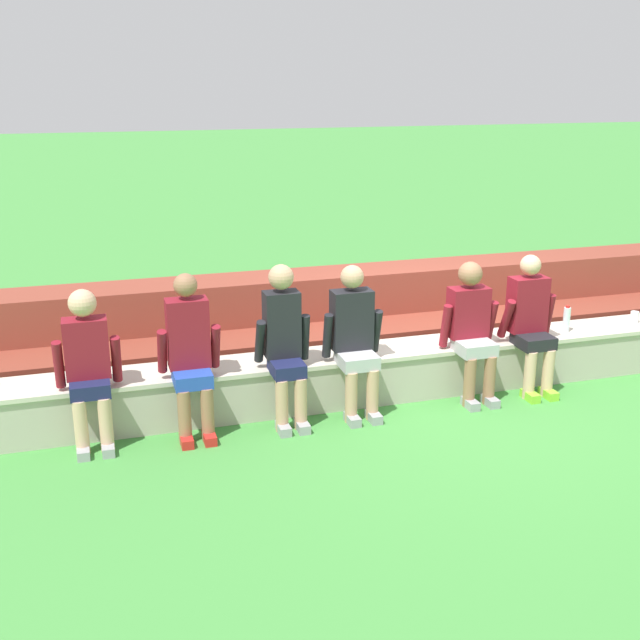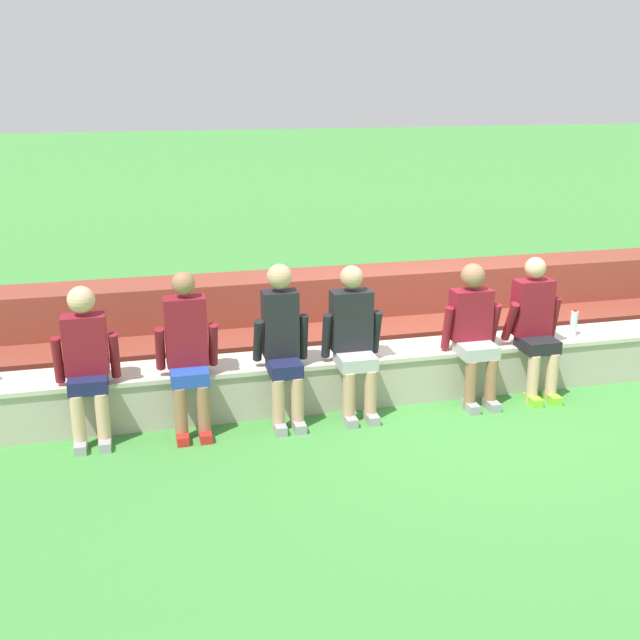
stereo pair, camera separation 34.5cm
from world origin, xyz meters
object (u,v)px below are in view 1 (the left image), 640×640
object	(u,v)px
person_far_left	(88,364)
person_center	(284,341)
water_bottle_center_gap	(567,319)
person_left_of_center	(190,352)
plastic_cup_right_end	(634,317)
person_far_right	(472,327)
person_rightmost_edge	(531,321)
person_right_of_center	(354,337)

from	to	relation	value
person_far_left	person_center	distance (m)	1.65
person_center	water_bottle_center_gap	bearing A→B (deg)	4.14
person_left_of_center	person_center	world-z (taller)	person_center
person_left_of_center	person_far_left	bearing A→B (deg)	179.40
person_center	water_bottle_center_gap	distance (m)	3.01
water_bottle_center_gap	plastic_cup_right_end	world-z (taller)	water_bottle_center_gap
person_left_of_center	person_center	distance (m)	0.82
person_far_left	plastic_cup_right_end	distance (m)	5.53
person_center	person_far_right	size ratio (longest dim) A/B	1.08
person_far_left	plastic_cup_right_end	bearing A→B (deg)	2.84
water_bottle_center_gap	plastic_cup_right_end	size ratio (longest dim) A/B	2.33
person_rightmost_edge	person_center	bearing A→B (deg)	-179.86
person_left_of_center	plastic_cup_right_end	distance (m)	4.71
person_far_left	plastic_cup_right_end	size ratio (longest dim) A/B	11.21
person_left_of_center	person_center	size ratio (longest dim) A/B	0.99
water_bottle_center_gap	person_far_right	bearing A→B (deg)	-170.13
person_left_of_center	person_rightmost_edge	world-z (taller)	person_left_of_center
person_far_left	person_rightmost_edge	size ratio (longest dim) A/B	0.99
person_far_right	plastic_cup_right_end	world-z (taller)	person_far_right
water_bottle_center_gap	plastic_cup_right_end	bearing A→B (deg)	3.76
person_right_of_center	person_far_right	size ratio (longest dim) A/B	1.04
person_far_left	person_right_of_center	bearing A→B (deg)	0.16
plastic_cup_right_end	person_right_of_center	bearing A→B (deg)	-175.25
person_right_of_center	water_bottle_center_gap	xyz separation A→B (m)	(2.35, 0.21, -0.11)
person_far_right	person_left_of_center	bearing A→B (deg)	-179.56
plastic_cup_right_end	person_far_left	bearing A→B (deg)	-177.16
person_rightmost_edge	person_right_of_center	bearing A→B (deg)	179.97
person_far_right	plastic_cup_right_end	distance (m)	2.07
person_center	person_far_left	bearing A→B (deg)	179.99
person_center	person_right_of_center	distance (m)	0.65
person_far_right	plastic_cup_right_end	bearing A→B (deg)	7.30
person_right_of_center	plastic_cup_right_end	distance (m)	3.24
person_right_of_center	plastic_cup_right_end	size ratio (longest dim) A/B	11.48
person_rightmost_edge	person_far_left	bearing A→B (deg)	-179.92
person_rightmost_edge	person_left_of_center	bearing A→B (deg)	-179.75
person_far_right	plastic_cup_right_end	size ratio (longest dim) A/B	11.05
person_left_of_center	plastic_cup_right_end	bearing A→B (deg)	3.45
person_far_right	person_center	bearing A→B (deg)	-179.63
person_center	plastic_cup_right_end	size ratio (longest dim) A/B	11.93
person_rightmost_edge	plastic_cup_right_end	size ratio (longest dim) A/B	11.28
person_center	person_rightmost_edge	distance (m)	2.45
person_right_of_center	person_far_right	distance (m)	1.17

